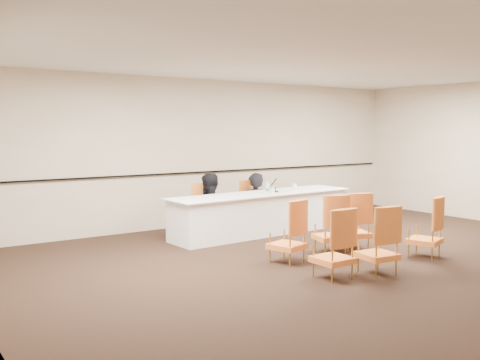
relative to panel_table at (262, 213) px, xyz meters
name	(u,v)px	position (x,y,z in m)	size (l,w,h in m)	color
floor	(351,261)	(-0.22, -2.51, -0.39)	(10.00, 10.00, 0.00)	black
ceiling	(355,58)	(-0.22, -2.51, 2.61)	(10.00, 10.00, 0.00)	silver
wall_back	(211,152)	(-0.22, 1.49, 1.11)	(10.00, 0.04, 3.00)	beige
wall_rail	(212,172)	(-0.22, 1.45, 0.71)	(9.80, 0.04, 0.03)	black
panel_table	(262,213)	(0.00, 0.00, 0.00)	(3.87, 0.89, 0.77)	white
panelist_main	(255,213)	(0.25, 0.58, -0.10)	(0.60, 0.39, 1.64)	black
panelist_main_chair	(255,204)	(0.25, 0.58, 0.09)	(0.50, 0.50, 0.95)	orange
panelist_second	(208,216)	(-0.88, 0.53, -0.04)	(0.78, 0.61, 1.61)	black
panelist_second_chair	(208,209)	(-0.88, 0.53, 0.09)	(0.50, 0.50, 0.95)	orange
papers	(280,192)	(0.37, -0.08, 0.39)	(0.30, 0.22, 0.00)	silver
microphone	(276,184)	(0.27, -0.06, 0.54)	(0.11, 0.22, 0.31)	black
water_bottle	(267,187)	(0.09, -0.04, 0.50)	(0.07, 0.07, 0.23)	teal
drinking_glass	(273,190)	(0.18, -0.10, 0.44)	(0.06, 0.06, 0.10)	silver
coffee_cup	(295,187)	(0.78, -0.02, 0.45)	(0.09, 0.09, 0.13)	white
aud_chair_front_left	(287,231)	(-1.05, -2.01, 0.09)	(0.50, 0.50, 0.95)	orange
aud_chair_front_mid	(330,223)	(-0.07, -1.90, 0.09)	(0.50, 0.50, 0.95)	orange
aud_chair_front_right	(354,220)	(0.45, -1.92, 0.09)	(0.50, 0.50, 0.95)	orange
aud_chair_back_left	(333,243)	(-1.09, -3.01, 0.09)	(0.50, 0.50, 0.95)	orange
aud_chair_back_mid	(378,239)	(-0.41, -3.18, 0.09)	(0.50, 0.50, 0.95)	orange
aud_chair_back_right	(425,226)	(0.95, -2.94, 0.09)	(0.50, 0.50, 0.95)	orange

